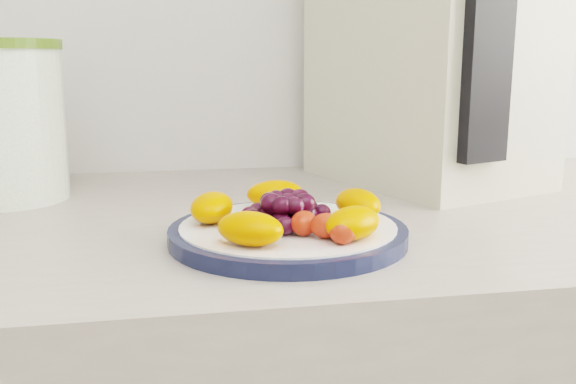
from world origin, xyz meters
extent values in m
cylinder|color=#131A36|center=(0.01, 1.07, 0.91)|extent=(0.24, 0.24, 0.01)
cylinder|color=white|center=(0.01, 1.07, 0.91)|extent=(0.21, 0.21, 0.02)
cylinder|color=#41731C|center=(-0.31, 1.32, 0.99)|extent=(0.17, 0.17, 0.19)
cube|color=beige|center=(0.26, 1.35, 1.09)|extent=(0.31, 0.37, 0.39)
cube|color=black|center=(0.26, 1.18, 1.10)|extent=(0.07, 0.04, 0.29)
ellipsoid|color=#FF6900|center=(0.08, 1.08, 0.93)|extent=(0.05, 0.07, 0.03)
ellipsoid|color=#FF6900|center=(0.01, 1.15, 0.93)|extent=(0.06, 0.04, 0.03)
ellipsoid|color=#FF6900|center=(-0.06, 1.09, 0.93)|extent=(0.06, 0.07, 0.03)
ellipsoid|color=#FF6900|center=(-0.04, 1.01, 0.93)|extent=(0.07, 0.07, 0.03)
ellipsoid|color=#FF6900|center=(0.06, 1.01, 0.93)|extent=(0.07, 0.07, 0.03)
ellipsoid|color=black|center=(0.01, 1.07, 0.93)|extent=(0.02, 0.02, 0.02)
ellipsoid|color=black|center=(0.03, 1.07, 0.93)|extent=(0.02, 0.02, 0.02)
ellipsoid|color=black|center=(0.02, 1.09, 0.93)|extent=(0.02, 0.02, 0.02)
ellipsoid|color=black|center=(0.00, 1.09, 0.93)|extent=(0.02, 0.02, 0.02)
ellipsoid|color=black|center=(-0.01, 1.07, 0.93)|extent=(0.02, 0.02, 0.02)
ellipsoid|color=black|center=(0.00, 1.05, 0.93)|extent=(0.02, 0.02, 0.02)
ellipsoid|color=black|center=(0.02, 1.05, 0.93)|extent=(0.02, 0.02, 0.02)
ellipsoid|color=black|center=(0.04, 1.08, 0.93)|extent=(0.02, 0.02, 0.02)
ellipsoid|color=black|center=(0.04, 1.10, 0.93)|extent=(0.02, 0.02, 0.02)
ellipsoid|color=black|center=(0.02, 1.10, 0.93)|extent=(0.02, 0.02, 0.02)
ellipsoid|color=black|center=(0.00, 1.10, 0.93)|extent=(0.02, 0.02, 0.02)
ellipsoid|color=black|center=(-0.02, 1.10, 0.93)|extent=(0.02, 0.02, 0.02)
ellipsoid|color=black|center=(-0.03, 1.08, 0.93)|extent=(0.02, 0.02, 0.02)
ellipsoid|color=black|center=(-0.03, 1.06, 0.93)|extent=(0.02, 0.02, 0.02)
ellipsoid|color=black|center=(-0.02, 1.04, 0.93)|extent=(0.02, 0.02, 0.02)
ellipsoid|color=black|center=(0.00, 1.03, 0.93)|extent=(0.02, 0.02, 0.02)
ellipsoid|color=black|center=(0.02, 1.03, 0.93)|extent=(0.02, 0.02, 0.02)
ellipsoid|color=black|center=(0.01, 1.07, 0.94)|extent=(0.02, 0.02, 0.02)
ellipsoid|color=black|center=(0.02, 1.08, 0.94)|extent=(0.02, 0.02, 0.02)
ellipsoid|color=black|center=(0.01, 1.09, 0.94)|extent=(0.02, 0.02, 0.02)
ellipsoid|color=black|center=(0.00, 1.08, 0.94)|extent=(0.02, 0.02, 0.02)
ellipsoid|color=black|center=(-0.01, 1.07, 0.94)|extent=(0.02, 0.02, 0.02)
ellipsoid|color=black|center=(-0.01, 1.06, 0.94)|extent=(0.02, 0.02, 0.02)
ellipsoid|color=black|center=(0.00, 1.05, 0.94)|extent=(0.02, 0.02, 0.02)
ellipsoid|color=black|center=(0.01, 1.05, 0.94)|extent=(0.02, 0.02, 0.02)
ellipsoid|color=black|center=(0.02, 1.06, 0.94)|extent=(0.02, 0.02, 0.02)
ellipsoid|color=red|center=(0.03, 1.02, 0.93)|extent=(0.03, 0.03, 0.02)
ellipsoid|color=red|center=(0.06, 1.02, 0.93)|extent=(0.04, 0.03, 0.02)
ellipsoid|color=red|center=(0.04, 1.00, 0.93)|extent=(0.04, 0.04, 0.02)
ellipsoid|color=red|center=(0.02, 1.03, 0.93)|extent=(0.04, 0.04, 0.02)
camera|label=1|loc=(-0.10, 0.47, 1.08)|focal=40.00mm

